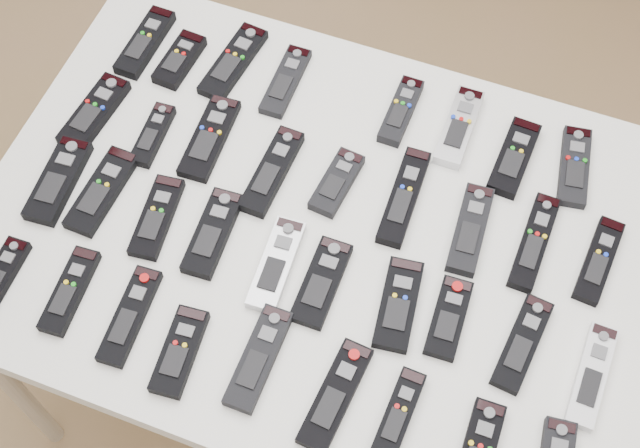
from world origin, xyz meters
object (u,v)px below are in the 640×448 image
(remote_2, at_px, (233,62))
(remote_33, at_px, (398,415))
(remote_6, at_px, (514,158))
(remote_31, at_px, (259,358))
(table, at_px, (320,244))
(remote_20, at_px, (213,233))
(remote_27, at_px, (1,276))
(remote_18, at_px, (102,191))
(remote_14, at_px, (470,230))
(remote_11, at_px, (272,171))
(remote_5, at_px, (459,127))
(remote_3, at_px, (286,81))
(remote_16, at_px, (599,261))
(remote_9, at_px, (153,135))
(remote_22, at_px, (321,282))
(remote_17, at_px, (58,180))
(remote_10, at_px, (210,138))
(remote_12, at_px, (337,182))
(remote_23, at_px, (398,304))
(remote_25, at_px, (522,344))
(remote_4, at_px, (401,111))
(remote_30, at_px, (180,351))
(remote_7, at_px, (574,167))
(remote_19, at_px, (157,217))
(remote_1, at_px, (180,60))
(remote_0, at_px, (145,42))
(remote_28, at_px, (70,291))
(remote_21, at_px, (276,264))
(remote_32, at_px, (335,395))
(remote_15, at_px, (534,242))
(remote_29, at_px, (130,316))
(remote_13, at_px, (404,197))
(remote_26, at_px, (592,376))
(remote_24, at_px, (449,318))

(remote_2, xyz_separation_m, remote_33, (0.54, -0.58, 0.00))
(remote_6, relative_size, remote_31, 0.91)
(table, bearing_deg, remote_20, -155.06)
(remote_27, bearing_deg, remote_18, 67.37)
(table, distance_m, remote_14, 0.28)
(remote_11, relative_size, remote_14, 1.07)
(remote_5, height_order, remote_27, remote_5)
(remote_3, xyz_separation_m, remote_16, (0.67, -0.18, 0.00))
(remote_9, distance_m, remote_22, 0.45)
(remote_17, bearing_deg, remote_10, 35.83)
(remote_3, bearing_deg, remote_12, -47.30)
(remote_10, height_order, remote_23, remote_23)
(remote_25, bearing_deg, remote_20, -174.55)
(remote_31, bearing_deg, remote_4, 84.02)
(remote_14, xyz_separation_m, remote_20, (-0.43, -0.17, 0.00))
(remote_12, relative_size, remote_30, 0.90)
(remote_7, bearing_deg, remote_23, -128.33)
(remote_6, height_order, remote_30, same)
(table, bearing_deg, remote_16, 12.84)
(remote_19, bearing_deg, remote_22, -9.64)
(remote_1, bearing_deg, remote_3, 10.62)
(table, bearing_deg, remote_0, 150.42)
(remote_12, xyz_separation_m, remote_28, (-0.36, -0.38, 0.00))
(remote_18, bearing_deg, remote_9, 79.71)
(remote_16, relative_size, remote_21, 0.95)
(remote_33, bearing_deg, table, 132.96)
(remote_21, distance_m, remote_22, 0.09)
(remote_5, xyz_separation_m, remote_7, (0.23, -0.01, -0.00))
(remote_4, xyz_separation_m, remote_23, (0.13, -0.40, -0.00))
(remote_22, height_order, remote_32, remote_32)
(remote_0, bearing_deg, remote_11, -27.40)
(remote_15, distance_m, remote_29, 0.73)
(remote_11, distance_m, remote_25, 0.55)
(remote_11, distance_m, remote_27, 0.52)
(remote_4, height_order, remote_17, same)
(remote_5, bearing_deg, remote_23, -89.34)
(remote_6, relative_size, remote_22, 1.00)
(table, bearing_deg, remote_13, 42.50)
(remote_9, bearing_deg, remote_26, -14.83)
(remote_10, xyz_separation_m, remote_29, (0.02, -0.39, 0.00))
(remote_16, distance_m, remote_32, 0.53)
(remote_1, bearing_deg, remote_20, -52.85)
(remote_22, height_order, remote_33, remote_33)
(remote_6, relative_size, remote_29, 0.93)
(remote_10, bearing_deg, remote_2, 96.85)
(remote_24, xyz_separation_m, remote_26, (0.25, -0.02, 0.00))
(table, distance_m, remote_16, 0.51)
(remote_12, height_order, remote_17, remote_17)
(remote_20, height_order, remote_32, remote_20)
(remote_3, distance_m, remote_18, 0.43)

